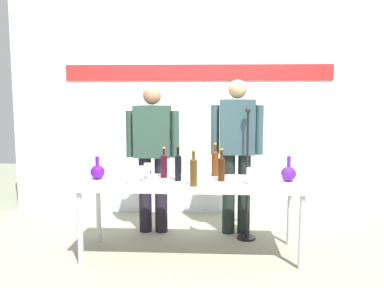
{
  "coord_description": "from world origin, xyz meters",
  "views": [
    {
      "loc": [
        0.23,
        -3.99,
        1.58
      ],
      "look_at": [
        0.0,
        0.15,
        1.07
      ],
      "focal_mm": 39.63,
      "sensor_mm": 36.0,
      "label": 1
    }
  ],
  "objects": [
    {
      "name": "wine_glass_right_3",
      "position": [
        0.65,
        0.0,
        0.84
      ],
      "size": [
        0.07,
        0.07,
        0.16
      ],
      "color": "white",
      "rests_on": "display_table"
    },
    {
      "name": "wine_glass_left_2",
      "position": [
        -0.47,
        -0.02,
        0.83
      ],
      "size": [
        0.07,
        0.07,
        0.15
      ],
      "color": "white",
      "rests_on": "display_table"
    },
    {
      "name": "wine_glass_left_1",
      "position": [
        -0.43,
        0.15,
        0.84
      ],
      "size": [
        0.07,
        0.07,
        0.15
      ],
      "color": "white",
      "rests_on": "display_table"
    },
    {
      "name": "presenter_left",
      "position": [
        -0.47,
        0.65,
        0.93
      ],
      "size": [
        0.59,
        0.22,
        1.64
      ],
      "color": "black",
      "rests_on": "ground"
    },
    {
      "name": "wine_glass_left_0",
      "position": [
        -0.56,
        -0.17,
        0.84
      ],
      "size": [
        0.06,
        0.06,
        0.16
      ],
      "color": "white",
      "rests_on": "display_table"
    },
    {
      "name": "wine_glass_right_1",
      "position": [
        0.65,
        0.29,
        0.83
      ],
      "size": [
        0.06,
        0.06,
        0.15
      ],
      "color": "white",
      "rests_on": "display_table"
    },
    {
      "name": "wine_glass_left_4",
      "position": [
        -0.58,
        0.24,
        0.84
      ],
      "size": [
        0.07,
        0.07,
        0.17
      ],
      "color": "white",
      "rests_on": "display_table"
    },
    {
      "name": "presenter_right",
      "position": [
        0.47,
        0.65,
        0.97
      ],
      "size": [
        0.57,
        0.22,
        1.71
      ],
      "color": "black",
      "rests_on": "ground"
    },
    {
      "name": "decanter_blue_left",
      "position": [
        -0.93,
        0.05,
        0.8
      ],
      "size": [
        0.14,
        0.14,
        0.23
      ],
      "color": "#52108E",
      "rests_on": "display_table"
    },
    {
      "name": "display_table",
      "position": [
        0.0,
        0.0,
        0.67
      ],
      "size": [
        2.12,
        0.71,
        0.73
      ],
      "color": "silver",
      "rests_on": "ground"
    },
    {
      "name": "wine_bottle_3",
      "position": [
        0.03,
        -0.21,
        0.87
      ],
      "size": [
        0.07,
        0.07,
        0.34
      ],
      "color": "#432E0E",
      "rests_on": "display_table"
    },
    {
      "name": "wine_bottle_2",
      "position": [
        0.29,
        0.03,
        0.86
      ],
      "size": [
        0.07,
        0.07,
        0.32
      ],
      "color": "black",
      "rests_on": "display_table"
    },
    {
      "name": "decanter_blue_right",
      "position": [
        0.93,
        0.05,
        0.8
      ],
      "size": [
        0.15,
        0.15,
        0.24
      ],
      "color": "#4F1B93",
      "rests_on": "display_table"
    },
    {
      "name": "microphone_stand",
      "position": [
        0.57,
        0.46,
        0.47
      ],
      "size": [
        0.2,
        0.2,
        1.42
      ],
      "color": "black",
      "rests_on": "ground"
    },
    {
      "name": "ground_plane",
      "position": [
        0.0,
        0.0,
        0.0
      ],
      "size": [
        10.0,
        10.0,
        0.0
      ],
      "primitive_type": "plane",
      "color": "gray"
    },
    {
      "name": "wine_bottle_1",
      "position": [
        -0.28,
        0.16,
        0.86
      ],
      "size": [
        0.07,
        0.07,
        0.31
      ],
      "color": "#310919",
      "rests_on": "display_table"
    },
    {
      "name": "wine_bottle_4",
      "position": [
        0.23,
        0.27,
        0.87
      ],
      "size": [
        0.07,
        0.07,
        0.34
      ],
      "color": "#54270D",
      "rests_on": "display_table"
    },
    {
      "name": "wine_glass_right_2",
      "position": [
        0.55,
        -0.12,
        0.84
      ],
      "size": [
        0.06,
        0.06,
        0.16
      ],
      "color": "white",
      "rests_on": "display_table"
    },
    {
      "name": "wine_glass_left_5",
      "position": [
        -0.76,
        0.01,
        0.83
      ],
      "size": [
        0.07,
        0.07,
        0.14
      ],
      "color": "white",
      "rests_on": "display_table"
    },
    {
      "name": "wine_bottle_0",
      "position": [
        -0.13,
        0.02,
        0.87
      ],
      "size": [
        0.06,
        0.06,
        0.33
      ],
      "color": "black",
      "rests_on": "display_table"
    },
    {
      "name": "back_wall",
      "position": [
        0.0,
        1.47,
        1.5
      ],
      "size": [
        4.83,
        0.11,
        3.0
      ],
      "color": "white",
      "rests_on": "ground"
    },
    {
      "name": "wine_glass_right_0",
      "position": [
        0.79,
        -0.24,
        0.82
      ],
      "size": [
        0.06,
        0.06,
        0.13
      ],
      "color": "white",
      "rests_on": "display_table"
    },
    {
      "name": "wine_glass_left_3",
      "position": [
        -0.44,
        0.07,
        0.84
      ],
      "size": [
        0.06,
        0.06,
        0.16
      ],
      "color": "white",
      "rests_on": "display_table"
    }
  ]
}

